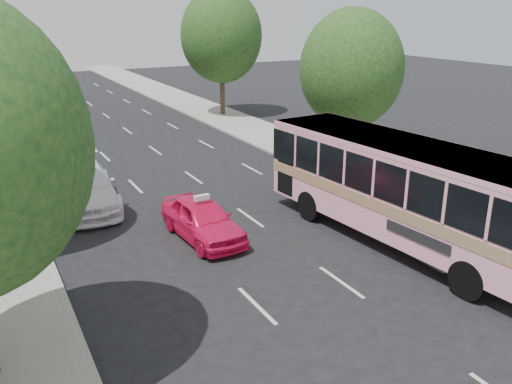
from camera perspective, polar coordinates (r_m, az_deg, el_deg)
ground at (r=17.78m, az=2.46°, el=-7.46°), size 120.00×120.00×0.00m
sidewalk_right at (r=38.39m, az=-1.68°, el=7.13°), size 4.00×90.00×0.12m
tree_right_near at (r=27.60m, az=10.24°, el=13.03°), size 5.10×5.10×7.95m
tree_right_far at (r=41.43m, az=-3.55°, el=16.43°), size 6.00×6.00×9.35m
pink_bus at (r=19.10m, az=15.13°, el=1.01°), size 3.84×11.47×3.60m
pink_taxi at (r=19.37m, az=-5.65°, el=-2.88°), size 2.01×4.41×1.47m
white_pickup at (r=23.46m, az=-17.75°, el=0.57°), size 2.92×6.21×1.75m
tour_coach_front at (r=38.13m, az=-25.16°, el=8.36°), size 3.24×11.63×3.44m
taxi_roof_sign at (r=19.08m, az=-5.73°, el=-0.58°), size 0.56×0.21×0.18m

